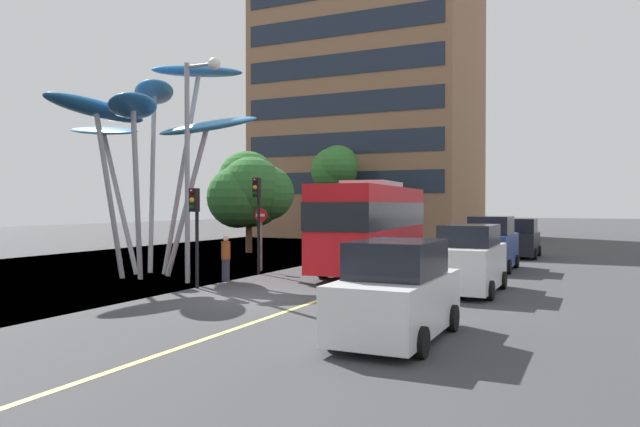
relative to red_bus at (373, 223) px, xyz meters
The scene contains 16 objects.
ground 8.65m from the red_bus, 100.78° to the right, with size 120.00×240.00×0.10m.
red_bus is the anchor object (origin of this frame).
leaf_sculpture 10.17m from the red_bus, 148.61° to the right, with size 9.65×8.65×9.08m.
traffic_light_kerb_near 8.25m from the red_bus, 117.10° to the right, with size 0.28×0.42×3.43m.
traffic_light_kerb_far 4.95m from the red_bus, 146.34° to the right, with size 0.28×0.42×3.98m.
traffic_light_island_mid 5.98m from the red_bus, 135.25° to the left, with size 0.28×0.42×3.57m.
car_parked_near 12.76m from the red_bus, 67.61° to the right, with size 1.98×4.24×2.11m.
car_parked_mid 6.62m from the red_bus, 41.15° to the right, with size 1.95×4.28×2.22m.
car_parked_far 5.44m from the red_bus, 33.43° to the left, with size 2.00×4.24×2.36m.
car_side_street 11.21m from the red_bus, 64.07° to the left, with size 1.94×3.82×2.12m.
street_lamp 8.32m from the red_bus, 126.56° to the right, with size 1.52×0.44×8.12m.
tree_pavement_near 11.81m from the red_bus, 147.96° to the left, with size 4.93×4.97×6.13m.
tree_pavement_far 21.41m from the red_bus, 117.79° to the left, with size 3.90×3.78×7.48m.
pedestrian 6.61m from the red_bus, 128.19° to the right, with size 0.34×0.34×1.70m.
no_entry_sign 4.82m from the red_bus, 159.37° to the right, with size 0.60×0.12×2.72m.
backdrop_building 32.05m from the red_bus, 110.20° to the left, with size 18.24×14.79×25.79m.
Camera 1 is at (9.59, -15.66, 2.87)m, focal length 33.41 mm.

